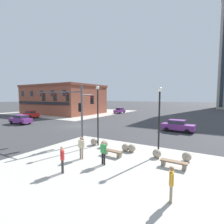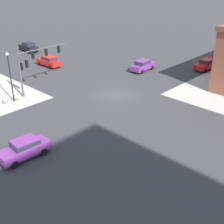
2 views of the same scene
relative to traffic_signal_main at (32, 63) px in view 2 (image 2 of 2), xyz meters
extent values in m
plane|color=#38383A|center=(-6.70, 7.88, -4.02)|extent=(320.00, 320.00, 0.00)
cylinder|color=#4C4C51|center=(1.67, -0.18, -3.77)|extent=(0.32, 0.32, 0.50)
cylinder|color=#4C4C51|center=(1.67, -0.18, -0.96)|extent=(0.20, 0.20, 6.12)
cylinder|color=#4C4C51|center=(-1.90, -0.18, 1.41)|extent=(7.14, 0.12, 0.12)
cylinder|color=#4C4C51|center=(1.67, 0.72, 1.11)|extent=(0.11, 1.80, 0.11)
cube|color=black|center=(-0.31, -0.18, 0.86)|extent=(0.28, 0.28, 0.90)
sphere|color=red|center=(-0.31, -0.34, 1.14)|extent=(0.18, 0.18, 0.18)
sphere|color=#282828|center=(-0.31, -0.34, 0.86)|extent=(0.18, 0.18, 0.18)
sphere|color=#282828|center=(-0.31, -0.34, 0.58)|extent=(0.18, 0.18, 0.18)
cube|color=black|center=(-2.30, -0.18, 0.86)|extent=(0.28, 0.28, 0.90)
sphere|color=red|center=(-2.30, -0.34, 1.14)|extent=(0.18, 0.18, 0.18)
sphere|color=#282828|center=(-2.30, -0.34, 0.86)|extent=(0.18, 0.18, 0.18)
sphere|color=#282828|center=(-2.30, -0.34, 0.58)|extent=(0.18, 0.18, 0.18)
cube|color=black|center=(-4.28, -0.18, 0.86)|extent=(0.28, 0.28, 0.90)
sphere|color=red|center=(-4.28, -0.34, 1.14)|extent=(0.18, 0.18, 0.18)
sphere|color=#282828|center=(-4.28, -0.34, 0.86)|extent=(0.18, 0.18, 0.18)
sphere|color=#282828|center=(-4.28, -0.34, 0.58)|extent=(0.18, 0.18, 0.18)
cube|color=black|center=(1.47, -0.18, -0.19)|extent=(0.28, 0.28, 0.90)
sphere|color=red|center=(1.31, -0.18, 0.09)|extent=(0.18, 0.18, 0.18)
sphere|color=#282828|center=(1.31, -0.18, -0.19)|extent=(0.18, 0.18, 0.18)
sphere|color=#282828|center=(1.31, -0.18, -0.47)|extent=(0.18, 0.18, 0.18)
cube|color=black|center=(1.67, 1.52, 0.56)|extent=(0.28, 0.28, 0.90)
sphere|color=red|center=(1.67, 1.36, 0.84)|extent=(0.18, 0.18, 0.18)
sphere|color=#282828|center=(1.67, 1.36, 0.56)|extent=(0.18, 0.18, 0.18)
sphere|color=#282828|center=(1.67, 1.36, 0.28)|extent=(0.18, 0.18, 0.18)
sphere|color=gray|center=(2.90, 0.19, -3.67)|extent=(0.70, 0.70, 0.70)
sphere|color=gray|center=(4.26, 0.09, -3.67)|extent=(0.70, 0.70, 0.70)
cylinder|color=black|center=(3.30, 0.35, -1.20)|extent=(0.14, 0.14, 5.64)
sphere|color=white|center=(3.30, 0.35, 1.80)|extent=(0.36, 0.36, 0.36)
cube|color=#7A3389|center=(-16.79, 4.18, -3.32)|extent=(4.49, 1.99, 0.76)
cube|color=#7A3389|center=(-16.64, 4.19, -2.64)|extent=(2.19, 1.61, 0.60)
cube|color=#232D38|center=(-16.64, 4.19, -2.64)|extent=(2.28, 1.65, 0.40)
cylinder|color=black|center=(-18.11, 3.28, -3.70)|extent=(0.65, 0.25, 0.64)
cylinder|color=black|center=(-18.20, 4.95, -3.70)|extent=(0.65, 0.25, 0.64)
cylinder|color=black|center=(-15.38, 3.42, -3.70)|extent=(0.65, 0.25, 0.64)
cylinder|color=black|center=(-15.47, 5.09, -3.70)|extent=(0.65, 0.25, 0.64)
cube|color=red|center=(-8.11, -8.20, -3.32)|extent=(1.89, 4.45, 0.76)
cube|color=red|center=(-8.12, -8.05, -2.64)|extent=(1.56, 2.15, 0.60)
cube|color=#232D38|center=(-8.12, -8.05, -2.64)|extent=(1.59, 2.24, 0.40)
cylinder|color=black|center=(-7.24, -9.53, -3.70)|extent=(0.24, 0.65, 0.64)
cylinder|color=black|center=(-8.91, -9.58, -3.70)|extent=(0.24, 0.65, 0.64)
cylinder|color=black|center=(-7.32, -6.81, -3.70)|extent=(0.24, 0.65, 0.64)
cylinder|color=black|center=(-8.99, -6.86, -3.70)|extent=(0.24, 0.65, 0.64)
cube|color=#7A3389|center=(8.96, 11.78, -3.32)|extent=(4.49, 2.01, 0.76)
cube|color=#7A3389|center=(8.81, 11.79, -2.64)|extent=(2.19, 1.61, 0.60)
cube|color=#232D38|center=(8.81, 11.79, -2.64)|extent=(2.28, 1.65, 0.40)
cylinder|color=black|center=(10.37, 12.53, -3.70)|extent=(0.65, 0.26, 0.64)
cylinder|color=black|center=(10.27, 10.86, -3.70)|extent=(0.65, 0.26, 0.64)
cylinder|color=black|center=(7.64, 12.69, -3.70)|extent=(0.65, 0.26, 0.64)
cylinder|color=black|center=(7.55, 11.02, -3.70)|extent=(0.65, 0.26, 0.64)
cube|color=black|center=(-11.08, -18.76, -3.32)|extent=(1.97, 4.48, 0.76)
cube|color=black|center=(-11.07, -18.61, -2.64)|extent=(1.60, 2.18, 0.60)
cube|color=#232D38|center=(-11.07, -18.61, -2.64)|extent=(1.63, 2.27, 0.40)
cylinder|color=black|center=(-10.31, -20.16, -3.70)|extent=(0.25, 0.65, 0.64)
cylinder|color=black|center=(-11.98, -20.08, -3.70)|extent=(0.25, 0.65, 0.64)
cylinder|color=black|center=(-10.18, -17.43, -3.70)|extent=(0.25, 0.65, 0.64)
cylinder|color=black|center=(-11.85, -17.35, -3.70)|extent=(0.25, 0.65, 0.64)
cube|color=red|center=(-23.98, 11.04, -3.32)|extent=(4.53, 2.13, 0.76)
cube|color=red|center=(-24.13, 11.05, -2.64)|extent=(2.23, 1.67, 0.60)
cube|color=#232D38|center=(-24.13, 11.05, -2.64)|extent=(2.32, 1.71, 0.40)
cylinder|color=black|center=(-22.55, 11.75, -3.70)|extent=(0.66, 0.27, 0.64)
cylinder|color=black|center=(-22.70, 10.09, -3.70)|extent=(0.66, 0.27, 0.64)
cylinder|color=black|center=(-25.27, 11.99, -3.70)|extent=(0.66, 0.27, 0.64)
cylinder|color=black|center=(-25.41, 10.32, -3.70)|extent=(0.66, 0.27, 0.64)
cube|color=#1E2833|center=(-17.84, 15.84, 1.82)|extent=(1.10, 0.08, 1.50)
camera|label=1|loc=(13.35, -13.49, 0.88)|focal=27.44mm
camera|label=2|loc=(19.97, 32.57, 11.05)|focal=49.64mm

